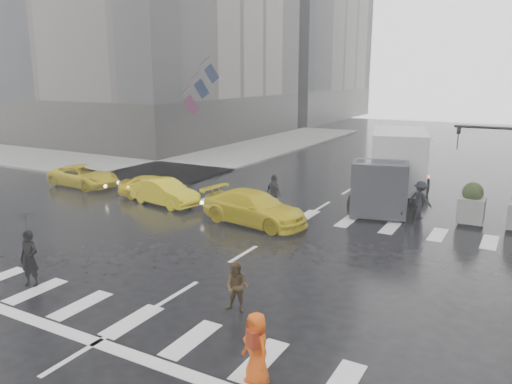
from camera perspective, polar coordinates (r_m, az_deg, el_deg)
The scene contains 15 objects.
ground at distance 18.94m, azimuth -1.45°, elevation -7.10°, with size 120.00×120.00×0.00m, color black.
sidewalk_nw at distance 43.95m, azimuth -11.85°, elevation 4.49°, with size 35.00×35.00×0.15m, color gray.
road_markings at distance 18.94m, azimuth -1.45°, elevation -7.08°, with size 18.00×48.00×0.01m, color silver, non-canonical shape.
planter_west at distance 24.22m, azimuth 23.43°, elevation -1.23°, with size 1.10×1.10×1.80m.
flag_cluster at distance 41.52m, azimuth -6.58°, elevation 11.90°, with size 2.87×3.06×4.69m.
pedestrian_black at distance 17.26m, azimuth -24.68°, elevation -4.91°, with size 1.14×1.16×2.43m.
pedestrian_brown at distance 14.37m, azimuth -2.20°, elevation -10.81°, with size 0.71×0.55×1.46m, color #433118.
pedestrian_orange at distance 11.27m, azimuth 0.03°, elevation -17.46°, with size 0.96×0.84×1.66m.
pedestrian_far_a at distance 24.32m, azimuth 2.08°, elevation -0.18°, with size 1.09×0.67×1.86m, color black.
pedestrian_far_b at distance 24.56m, azimuth 18.23°, elevation -0.84°, with size 1.14×0.63×1.77m, color black.
taxi_front at distance 27.78m, azimuth -11.62°, elevation 0.64°, with size 1.51×3.75×1.28m, color yellow.
taxi_mid at distance 26.13m, azimuth -10.34°, elevation -0.04°, with size 1.41×4.03×1.33m, color yellow.
taxi_rear at distance 22.46m, azimuth -0.20°, elevation -1.82°, with size 2.07×4.51×1.48m, color yellow.
taxi_far at distance 31.70m, azimuth -19.10°, elevation 1.74°, with size 2.14×4.11×1.29m, color yellow.
box_truck at distance 26.45m, azimuth 15.45°, elevation 2.79°, with size 2.64×7.03×3.73m.
Camera 1 is at (9.05, -15.27, 6.61)m, focal length 35.00 mm.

